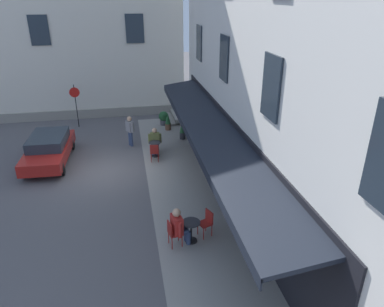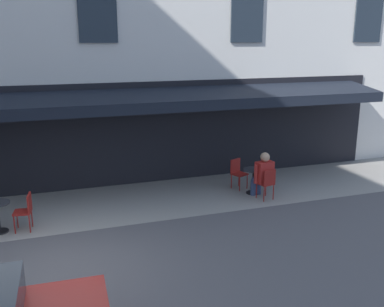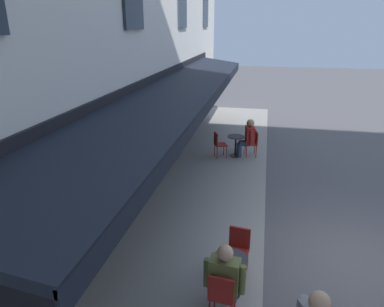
% 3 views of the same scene
% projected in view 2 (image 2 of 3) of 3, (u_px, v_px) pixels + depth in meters
% --- Properties ---
extents(ground_plane, '(70.00, 70.00, 0.00)m').
position_uv_depth(ground_plane, '(56.00, 273.00, 8.54)').
color(ground_plane, '#565456').
extents(sidewalk_cafe_terrace, '(20.50, 3.20, 0.01)m').
position_uv_depth(sidewalk_cafe_terrace, '(169.00, 197.00, 12.66)').
color(sidewalk_cafe_terrace, gray).
rests_on(sidewalk_cafe_terrace, ground_plane).
extents(cafe_table_near_entrance, '(0.60, 0.60, 0.75)m').
position_uv_depth(cafe_table_near_entrance, '(253.00, 177.00, 12.85)').
color(cafe_table_near_entrance, black).
rests_on(cafe_table_near_entrance, ground_plane).
extents(cafe_chair_red_by_window, '(0.47, 0.47, 0.91)m').
position_uv_depth(cafe_chair_red_by_window, '(267.00, 182.00, 12.30)').
color(cafe_chair_red_by_window, maroon).
rests_on(cafe_chair_red_by_window, ground_plane).
extents(cafe_chair_red_near_door, '(0.53, 0.53, 0.91)m').
position_uv_depth(cafe_chair_red_near_door, '(238.00, 171.00, 13.29)').
color(cafe_chair_red_near_door, maroon).
rests_on(cafe_chair_red_near_door, ground_plane).
extents(cafe_chair_red_back_row, '(0.45, 0.45, 0.91)m').
position_uv_depth(cafe_chair_red_back_row, '(26.00, 209.00, 10.33)').
color(cafe_chair_red_back_row, maroon).
rests_on(cafe_chair_red_back_row, ground_plane).
extents(seated_patron_in_red, '(0.70, 0.64, 1.37)m').
position_uv_depth(seated_patron_in_red, '(263.00, 174.00, 12.44)').
color(seated_patron_in_red, navy).
rests_on(seated_patron_in_red, ground_plane).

